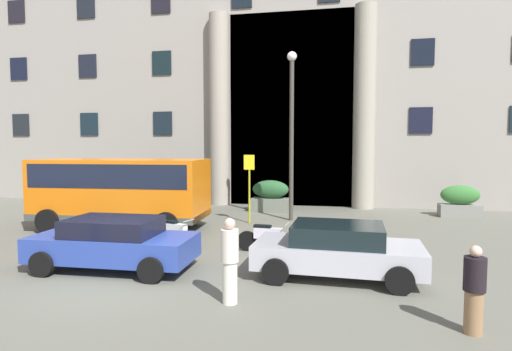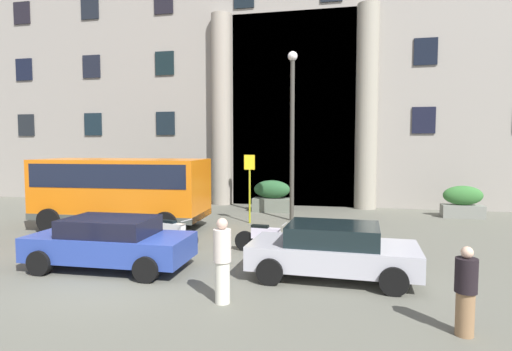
{
  "view_description": "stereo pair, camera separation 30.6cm",
  "coord_description": "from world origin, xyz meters",
  "px_view_note": "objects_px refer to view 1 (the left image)",
  "views": [
    {
      "loc": [
        5.1,
        -8.99,
        3.18
      ],
      "look_at": [
        1.95,
        6.98,
        2.01
      ],
      "focal_mm": 29.18,
      "sensor_mm": 36.0,
      "label": 1
    },
    {
      "loc": [
        5.4,
        -8.93,
        3.18
      ],
      "look_at": [
        1.95,
        6.98,
        2.01
      ],
      "focal_mm": 29.18,
      "sensor_mm": 36.0,
      "label": 2
    }
  ],
  "objects_px": {
    "bus_stop_sign": "(249,181)",
    "motorcycle_near_kerb": "(173,232)",
    "scooter_by_planter": "(86,227)",
    "parked_compact_extra": "(114,243)",
    "pedestrian_woman_with_bag": "(474,290)",
    "hedge_planter_far_west": "(270,196)",
    "pedestrian_man_red_shirt": "(230,260)",
    "hedge_planter_west": "(186,195)",
    "hedge_planter_entrance_right": "(460,202)",
    "motorcycle_far_end": "(267,237)",
    "orange_minibus": "(122,187)",
    "parked_hatchback_near": "(338,249)",
    "hedge_planter_east": "(117,193)",
    "lamppost_plaza_centre": "(292,122)"
  },
  "relations": [
    {
      "from": "parked_compact_extra",
      "to": "pedestrian_woman_with_bag",
      "type": "xyz_separation_m",
      "value": [
        7.92,
        -2.21,
        0.06
      ]
    },
    {
      "from": "hedge_planter_entrance_right",
      "to": "parked_compact_extra",
      "type": "relative_size",
      "value": 0.42
    },
    {
      "from": "hedge_planter_entrance_right",
      "to": "scooter_by_planter",
      "type": "distance_m",
      "value": 15.55
    },
    {
      "from": "parked_compact_extra",
      "to": "scooter_by_planter",
      "type": "distance_m",
      "value": 3.87
    },
    {
      "from": "bus_stop_sign",
      "to": "motorcycle_far_end",
      "type": "distance_m",
      "value": 4.92
    },
    {
      "from": "orange_minibus",
      "to": "parked_compact_extra",
      "type": "bearing_deg",
      "value": -66.11
    },
    {
      "from": "hedge_planter_west",
      "to": "pedestrian_man_red_shirt",
      "type": "distance_m",
      "value": 12.35
    },
    {
      "from": "hedge_planter_west",
      "to": "pedestrian_man_red_shirt",
      "type": "xyz_separation_m",
      "value": [
        5.16,
        -11.22,
        0.08
      ]
    },
    {
      "from": "hedge_planter_west",
      "to": "scooter_by_planter",
      "type": "distance_m",
      "value": 6.8
    },
    {
      "from": "parked_hatchback_near",
      "to": "parked_compact_extra",
      "type": "distance_m",
      "value": 5.67
    },
    {
      "from": "scooter_by_planter",
      "to": "motorcycle_far_end",
      "type": "height_order",
      "value": "same"
    },
    {
      "from": "hedge_planter_west",
      "to": "hedge_planter_entrance_right",
      "type": "xyz_separation_m",
      "value": [
        12.65,
        0.71,
        -0.11
      ]
    },
    {
      "from": "parked_hatchback_near",
      "to": "motorcycle_near_kerb",
      "type": "distance_m",
      "value": 5.5
    },
    {
      "from": "parked_hatchback_near",
      "to": "lamppost_plaza_centre",
      "type": "distance_m",
      "value": 8.48
    },
    {
      "from": "bus_stop_sign",
      "to": "motorcycle_near_kerb",
      "type": "distance_m",
      "value": 4.81
    },
    {
      "from": "pedestrian_man_red_shirt",
      "to": "parked_compact_extra",
      "type": "bearing_deg",
      "value": 38.97
    },
    {
      "from": "parked_hatchback_near",
      "to": "pedestrian_woman_with_bag",
      "type": "relative_size",
      "value": 2.66
    },
    {
      "from": "parked_hatchback_near",
      "to": "pedestrian_man_red_shirt",
      "type": "height_order",
      "value": "pedestrian_man_red_shirt"
    },
    {
      "from": "bus_stop_sign",
      "to": "pedestrian_man_red_shirt",
      "type": "xyz_separation_m",
      "value": [
        1.45,
        -8.63,
        -0.85
      ]
    },
    {
      "from": "hedge_planter_far_west",
      "to": "parked_hatchback_near",
      "type": "bearing_deg",
      "value": -71.68
    },
    {
      "from": "orange_minibus",
      "to": "parked_hatchback_near",
      "type": "bearing_deg",
      "value": -31.37
    },
    {
      "from": "orange_minibus",
      "to": "hedge_planter_entrance_right",
      "type": "xyz_separation_m",
      "value": [
        13.48,
        5.38,
        -0.92
      ]
    },
    {
      "from": "parked_hatchback_near",
      "to": "motorcycle_near_kerb",
      "type": "height_order",
      "value": "parked_hatchback_near"
    },
    {
      "from": "parked_compact_extra",
      "to": "motorcycle_far_end",
      "type": "distance_m",
      "value": 4.35
    },
    {
      "from": "hedge_planter_far_west",
      "to": "parked_compact_extra",
      "type": "distance_m",
      "value": 10.41
    },
    {
      "from": "hedge_planter_east",
      "to": "motorcycle_near_kerb",
      "type": "xyz_separation_m",
      "value": [
        5.96,
        -7.07,
        -0.33
      ]
    },
    {
      "from": "bus_stop_sign",
      "to": "pedestrian_man_red_shirt",
      "type": "bearing_deg",
      "value": -80.49
    },
    {
      "from": "scooter_by_planter",
      "to": "pedestrian_man_red_shirt",
      "type": "distance_m",
      "value": 7.65
    },
    {
      "from": "pedestrian_woman_with_bag",
      "to": "parked_compact_extra",
      "type": "bearing_deg",
      "value": 104.14
    },
    {
      "from": "scooter_by_planter",
      "to": "hedge_planter_far_west",
      "type": "bearing_deg",
      "value": 70.59
    },
    {
      "from": "hedge_planter_entrance_right",
      "to": "parked_compact_extra",
      "type": "height_order",
      "value": "hedge_planter_entrance_right"
    },
    {
      "from": "scooter_by_planter",
      "to": "pedestrian_woman_with_bag",
      "type": "height_order",
      "value": "pedestrian_woman_with_bag"
    },
    {
      "from": "bus_stop_sign",
      "to": "motorcycle_near_kerb",
      "type": "relative_size",
      "value": 1.5
    },
    {
      "from": "motorcycle_near_kerb",
      "to": "hedge_planter_far_west",
      "type": "bearing_deg",
      "value": 93.03
    },
    {
      "from": "hedge_planter_east",
      "to": "parked_hatchback_near",
      "type": "xyz_separation_m",
      "value": [
        11.04,
        -9.17,
        -0.11
      ]
    },
    {
      "from": "hedge_planter_far_west",
      "to": "hedge_planter_east",
      "type": "relative_size",
      "value": 1.02
    },
    {
      "from": "parked_compact_extra",
      "to": "bus_stop_sign",
      "type": "bearing_deg",
      "value": 72.16
    },
    {
      "from": "parked_hatchback_near",
      "to": "bus_stop_sign",
      "type": "bearing_deg",
      "value": 121.21
    },
    {
      "from": "hedge_planter_far_west",
      "to": "pedestrian_man_red_shirt",
      "type": "xyz_separation_m",
      "value": [
        1.07,
        -11.8,
        0.15
      ]
    },
    {
      "from": "parked_hatchback_near",
      "to": "pedestrian_woman_with_bag",
      "type": "xyz_separation_m",
      "value": [
        2.26,
        -2.67,
        0.08
      ]
    },
    {
      "from": "bus_stop_sign",
      "to": "motorcycle_near_kerb",
      "type": "bearing_deg",
      "value": -108.98
    },
    {
      "from": "hedge_planter_east",
      "to": "parked_hatchback_near",
      "type": "bearing_deg",
      "value": -39.72
    },
    {
      "from": "motorcycle_far_end",
      "to": "motorcycle_near_kerb",
      "type": "xyz_separation_m",
      "value": [
        -3.01,
        0.12,
        -0.0
      ]
    },
    {
      "from": "hedge_planter_entrance_right",
      "to": "orange_minibus",
      "type": "bearing_deg",
      "value": -158.25
    },
    {
      "from": "parked_compact_extra",
      "to": "pedestrian_man_red_shirt",
      "type": "height_order",
      "value": "pedestrian_man_red_shirt"
    },
    {
      "from": "hedge_planter_east",
      "to": "motorcycle_far_end",
      "type": "bearing_deg",
      "value": -38.7
    },
    {
      "from": "scooter_by_planter",
      "to": "pedestrian_man_red_shirt",
      "type": "height_order",
      "value": "pedestrian_man_red_shirt"
    },
    {
      "from": "hedge_planter_entrance_right",
      "to": "motorcycle_near_kerb",
      "type": "distance_m",
      "value": 12.97
    },
    {
      "from": "scooter_by_planter",
      "to": "motorcycle_near_kerb",
      "type": "bearing_deg",
      "value": 10.94
    },
    {
      "from": "parked_hatchback_near",
      "to": "motorcycle_near_kerb",
      "type": "xyz_separation_m",
      "value": [
        -5.08,
        2.1,
        -0.22
      ]
    }
  ]
}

